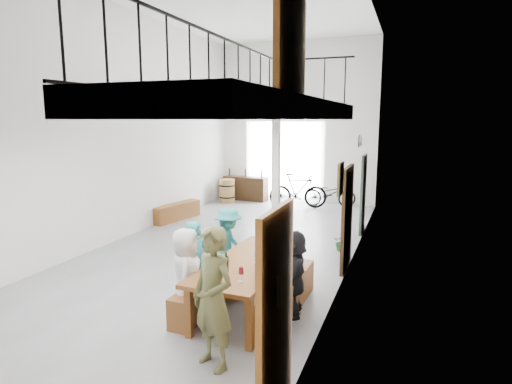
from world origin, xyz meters
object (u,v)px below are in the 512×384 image
at_px(host_standing, 213,298).
at_px(oak_barrel, 227,191).
at_px(serving_counter, 246,188).
at_px(tasting_table, 251,265).
at_px(side_bench, 176,212).
at_px(bench_inner, 212,291).
at_px(bicycle_near, 330,193).

bearing_deg(host_standing, oak_barrel, 137.81).
relative_size(serving_counter, host_standing, 0.95).
xyz_separation_m(tasting_table, side_bench, (-4.12, 4.80, -0.47)).
bearing_deg(oak_barrel, host_standing, -66.98).
distance_m(tasting_table, bench_inner, 0.79).
bearing_deg(side_bench, bicycle_near, 41.90).
relative_size(host_standing, bicycle_near, 0.99).
xyz_separation_m(bench_inner, host_standing, (0.76, -1.50, 0.61)).
distance_m(tasting_table, serving_counter, 9.03).
relative_size(side_bench, oak_barrel, 2.09).
relative_size(oak_barrel, bicycle_near, 0.48).
distance_m(tasting_table, oak_barrel, 8.60).
distance_m(serving_counter, host_standing, 10.54).
bearing_deg(bicycle_near, bench_inner, 168.15).
bearing_deg(side_bench, serving_counter, 78.12).
bearing_deg(oak_barrel, side_bench, -96.19).
relative_size(bench_inner, host_standing, 1.18).
bearing_deg(host_standing, bicycle_near, 117.36).
height_order(tasting_table, serving_counter, serving_counter).
relative_size(bench_inner, oak_barrel, 2.44).
bearing_deg(serving_counter, tasting_table, -62.84).
height_order(tasting_table, oak_barrel, oak_barrel).
bearing_deg(bench_inner, side_bench, 129.34).
relative_size(side_bench, host_standing, 1.01).
bearing_deg(oak_barrel, tasting_table, -63.71).
xyz_separation_m(side_bench, bicycle_near, (3.81, 3.42, 0.21)).
relative_size(bench_inner, serving_counter, 1.24).
relative_size(tasting_table, host_standing, 1.52).
distance_m(host_standing, bicycle_near, 9.80).
bearing_deg(bicycle_near, tasting_table, 172.48).
xyz_separation_m(tasting_table, serving_counter, (-3.37, 8.37, -0.28)).
xyz_separation_m(tasting_table, oak_barrel, (-3.81, 7.71, -0.30)).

